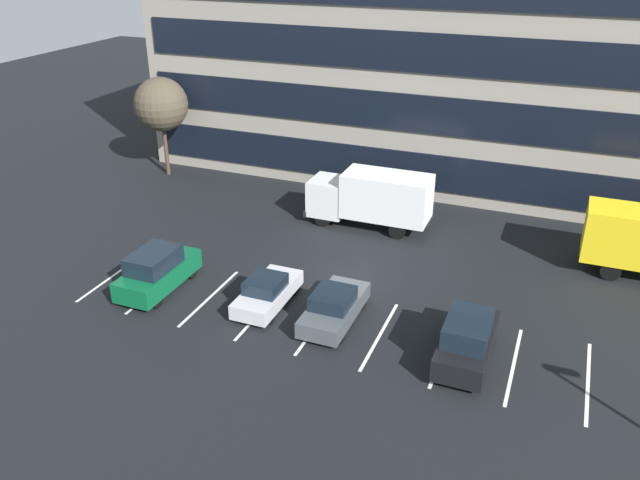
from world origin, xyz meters
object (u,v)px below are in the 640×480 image
Objects in this scene: sedan_silver at (267,292)px; sedan_charcoal at (334,307)px; suv_black at (467,340)px; box_truck_white at (371,197)px; bare_tree at (161,105)px; suv_forest at (157,271)px.

sedan_charcoal is (3.34, -0.12, 0.05)m from sedan_silver.
suv_black reaches higher than sedan_silver.
box_truck_white is 1.56× the size of suv_black.
bare_tree is at bearing 142.88° from sedan_charcoal.
suv_black is at bearing -5.06° from sedan_silver.
sedan_silver is 9.31m from suv_black.
bare_tree reaches higher than suv_forest.
suv_forest reaches higher than sedan_silver.
bare_tree is (-14.25, 13.19, 4.25)m from sedan_silver.
sedan_silver is 0.62× the size of bare_tree.
sedan_charcoal is at bearing 173.30° from suv_black.
sedan_silver is at bearing -42.77° from bare_tree.
suv_black is at bearing -0.70° from suv_forest.
sedan_silver is 5.57m from suv_forest.
bare_tree is (-15.98, 3.10, 3.10)m from box_truck_white.
box_truck_white is 1.54× the size of suv_forest.
box_truck_white is 1.05× the size of bare_tree.
sedan_charcoal is at bearing -37.12° from bare_tree.
suv_black is (9.27, -0.82, 0.29)m from sedan_silver.
suv_forest is at bearing -176.66° from sedan_charcoal.
sedan_silver is 3.34m from sedan_charcoal.
bare_tree is at bearing 169.02° from box_truck_white.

